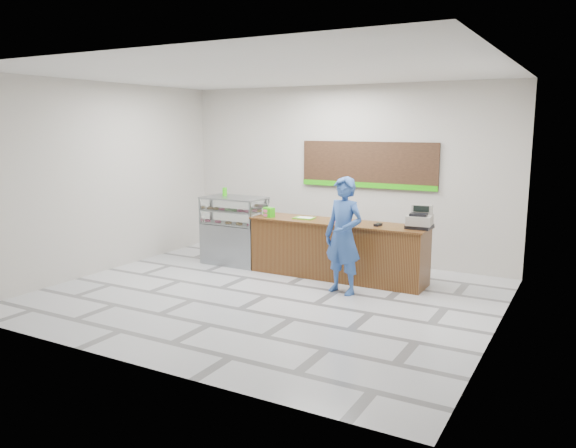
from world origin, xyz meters
The scene contains 16 objects.
floor centered at (0.00, 0.00, 0.00)m, with size 7.00×7.00×0.00m, color silver.
back_wall centered at (0.00, 3.00, 1.75)m, with size 7.00×7.00×0.00m, color beige.
ceiling centered at (0.00, 0.00, 3.50)m, with size 7.00×7.00×0.00m, color silver.
sales_counter centered at (0.55, 1.55, 0.52)m, with size 3.26×0.76×1.03m.
display_case centered at (-1.67, 1.55, 0.68)m, with size 1.22×0.72×1.33m.
menu_board centered at (0.55, 2.96, 1.93)m, with size 2.80×0.06×0.90m.
cash_register centered at (2.01, 1.61, 1.17)m, with size 0.44×0.46×0.38m.
card_terminal centered at (1.33, 1.47, 1.05)m, with size 0.08×0.17×0.04m, color black.
serving_tray centered at (-0.12, 1.55, 1.04)m, with size 0.39×0.29×0.02m.
napkin_box centered at (-0.95, 1.60, 1.09)m, with size 0.14×0.14×0.12m, color white.
straw_cup centered at (-0.95, 1.68, 1.08)m, with size 0.07×0.07×0.11m, color silver.
promo_box centered at (-0.77, 1.39, 1.12)m, with size 0.20×0.13×0.18m, color #2CC20C.
donut_decal centered at (0.53, 1.52, 1.03)m, with size 0.17×0.17×0.00m, color #EB628F.
green_cup_left centered at (-2.08, 1.82, 1.40)m, with size 0.09×0.09×0.14m, color #2CC20C.
green_cup_right centered at (-1.96, 1.65, 1.40)m, with size 0.09×0.09×0.13m, color #2CC20C.
customer centered at (1.01, 0.76, 0.95)m, with size 0.70×0.46×1.91m, color #2F549E.
Camera 1 is at (4.54, -7.45, 2.72)m, focal length 35.00 mm.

